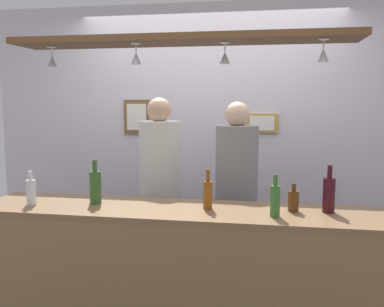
# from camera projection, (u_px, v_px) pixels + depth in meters

# --- Properties ---
(back_wall) EXTENTS (4.40, 0.06, 2.60)m
(back_wall) POSITION_uv_depth(u_px,v_px,m) (209.00, 139.00, 4.11)
(back_wall) COLOR silver
(back_wall) RESTS_ON ground_plane
(bar_counter) EXTENTS (2.70, 0.55, 0.98)m
(bar_counter) POSITION_uv_depth(u_px,v_px,m) (176.00, 263.00, 2.63)
(bar_counter) COLOR brown
(bar_counter) RESTS_ON ground_plane
(overhead_glass_rack) EXTENTS (2.20, 0.36, 0.04)m
(overhead_glass_rack) POSITION_uv_depth(u_px,v_px,m) (181.00, 40.00, 2.65)
(overhead_glass_rack) COLOR brown
(hanging_wineglass_far_left) EXTENTS (0.07, 0.07, 0.13)m
(hanging_wineglass_far_left) POSITION_uv_depth(u_px,v_px,m) (52.00, 60.00, 2.83)
(hanging_wineglass_far_left) COLOR silver
(hanging_wineglass_far_left) RESTS_ON overhead_glass_rack
(hanging_wineglass_left) EXTENTS (0.07, 0.07, 0.13)m
(hanging_wineglass_left) POSITION_uv_depth(u_px,v_px,m) (136.00, 58.00, 2.65)
(hanging_wineglass_left) COLOR silver
(hanging_wineglass_left) RESTS_ON overhead_glass_rack
(hanging_wineglass_center_left) EXTENTS (0.07, 0.07, 0.13)m
(hanging_wineglass_center_left) POSITION_uv_depth(u_px,v_px,m) (225.00, 57.00, 2.62)
(hanging_wineglass_center_left) COLOR silver
(hanging_wineglass_center_left) RESTS_ON overhead_glass_rack
(hanging_wineglass_center) EXTENTS (0.07, 0.07, 0.13)m
(hanging_wineglass_center) POSITION_uv_depth(u_px,v_px,m) (323.00, 55.00, 2.47)
(hanging_wineglass_center) COLOR silver
(hanging_wineglass_center) RESTS_ON overhead_glass_rack
(person_left_white_patterned_shirt) EXTENTS (0.34, 0.34, 1.70)m
(person_left_white_patterned_shirt) POSITION_uv_depth(u_px,v_px,m) (160.00, 180.00, 3.47)
(person_left_white_patterned_shirt) COLOR #2D334C
(person_left_white_patterned_shirt) RESTS_ON ground_plane
(person_right_grey_shirt) EXTENTS (0.34, 0.34, 1.67)m
(person_right_grey_shirt) POSITION_uv_depth(u_px,v_px,m) (236.00, 185.00, 3.37)
(person_right_grey_shirt) COLOR #2D334C
(person_right_grey_shirt) RESTS_ON ground_plane
(bottle_wine_dark_red) EXTENTS (0.08, 0.08, 0.30)m
(bottle_wine_dark_red) POSITION_uv_depth(u_px,v_px,m) (329.00, 194.00, 2.63)
(bottle_wine_dark_red) COLOR #380F19
(bottle_wine_dark_red) RESTS_ON bar_counter
(bottle_beer_green_import) EXTENTS (0.06, 0.06, 0.26)m
(bottle_beer_green_import) POSITION_uv_depth(u_px,v_px,m) (275.00, 200.00, 2.53)
(bottle_beer_green_import) COLOR #336B2D
(bottle_beer_green_import) RESTS_ON bar_counter
(bottle_soda_clear) EXTENTS (0.06, 0.06, 0.23)m
(bottle_soda_clear) POSITION_uv_depth(u_px,v_px,m) (31.00, 191.00, 2.82)
(bottle_soda_clear) COLOR silver
(bottle_soda_clear) RESTS_ON bar_counter
(bottle_beer_brown_stubby) EXTENTS (0.07, 0.07, 0.18)m
(bottle_beer_brown_stubby) POSITION_uv_depth(u_px,v_px,m) (293.00, 200.00, 2.66)
(bottle_beer_brown_stubby) COLOR #512D14
(bottle_beer_brown_stubby) RESTS_ON bar_counter
(bottle_champagne_green) EXTENTS (0.08, 0.08, 0.30)m
(bottle_champagne_green) POSITION_uv_depth(u_px,v_px,m) (95.00, 186.00, 2.86)
(bottle_champagne_green) COLOR #2D5623
(bottle_champagne_green) RESTS_ON bar_counter
(bottle_beer_amber_tall) EXTENTS (0.06, 0.06, 0.26)m
(bottle_beer_amber_tall) POSITION_uv_depth(u_px,v_px,m) (208.00, 194.00, 2.72)
(bottle_beer_amber_tall) COLOR brown
(bottle_beer_amber_tall) RESTS_ON bar_counter
(picture_frame_caricature) EXTENTS (0.26, 0.02, 0.34)m
(picture_frame_caricature) POSITION_uv_depth(u_px,v_px,m) (137.00, 117.00, 4.17)
(picture_frame_caricature) COLOR brown
(picture_frame_caricature) RESTS_ON back_wall
(picture_frame_lower_pair) EXTENTS (0.30, 0.02, 0.18)m
(picture_frame_lower_pair) POSITION_uv_depth(u_px,v_px,m) (262.00, 123.00, 3.96)
(picture_frame_lower_pair) COLOR #B29338
(picture_frame_lower_pair) RESTS_ON back_wall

